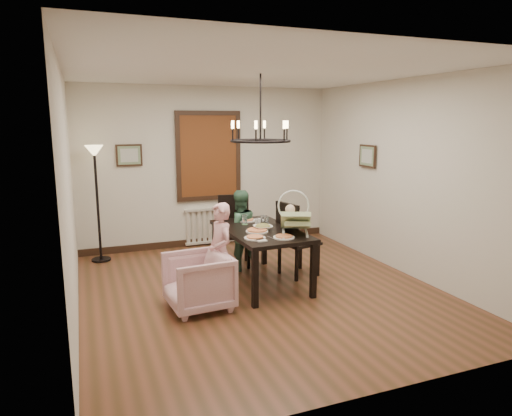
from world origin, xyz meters
TOP-DOWN VIEW (x-y plane):
  - room_shell at (0.00, 0.37)m, footprint 4.51×5.00m
  - dining_table at (0.11, 0.27)m, footprint 0.98×1.66m
  - chair_far at (0.03, 1.15)m, footprint 0.58×0.58m
  - chair_right at (0.75, 0.39)m, footprint 0.58×0.58m
  - armchair at (-0.90, -0.27)m, footprint 0.79×0.77m
  - elderly_woman at (-0.58, -0.11)m, footprint 0.30×0.41m
  - seated_man at (0.03, 0.94)m, footprint 0.50×0.40m
  - baby_bouncer at (0.43, -0.13)m, footprint 0.64×0.72m
  - salad_bowl at (0.12, 0.21)m, footprint 0.30×0.30m
  - pizza_platter at (0.00, 0.13)m, footprint 0.30×0.30m
  - drinking_glass at (0.24, 0.40)m, footprint 0.07×0.07m
  - window_blinds at (0.00, 2.46)m, footprint 1.00×0.03m
  - radiator at (0.00, 2.48)m, footprint 0.92×0.12m
  - picture_back at (-1.35, 2.47)m, footprint 0.42×0.03m
  - picture_right at (2.21, 0.90)m, footprint 0.03×0.42m
  - floor_lamp at (-1.90, 2.15)m, footprint 0.30×0.30m
  - chandelier at (0.11, 0.27)m, footprint 0.80×0.80m

SIDE VIEW (x-z plane):
  - armchair at x=-0.90m, z-range 0.00..0.67m
  - radiator at x=0.00m, z-range 0.04..0.66m
  - seated_man at x=0.03m, z-range 0.00..1.00m
  - elderly_woman at x=-0.58m, z-range 0.00..1.02m
  - chair_far at x=0.03m, z-range 0.00..1.09m
  - chair_right at x=0.75m, z-range 0.00..1.10m
  - dining_table at x=0.11m, z-range 0.30..1.06m
  - pizza_platter at x=0.00m, z-range 0.76..0.80m
  - salad_bowl at x=0.12m, z-range 0.76..0.84m
  - drinking_glass at x=0.24m, z-range 0.76..0.90m
  - floor_lamp at x=-1.90m, z-range 0.00..1.80m
  - baby_bouncer at x=0.43m, z-range 0.76..1.16m
  - room_shell at x=0.00m, z-range -0.01..2.80m
  - window_blinds at x=0.00m, z-range 0.90..2.30m
  - picture_back at x=-1.35m, z-range 1.47..1.83m
  - picture_right at x=2.21m, z-range 1.47..1.83m
  - chandelier at x=0.11m, z-range 1.93..1.97m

